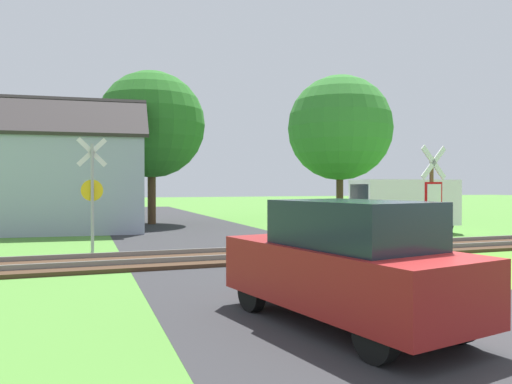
# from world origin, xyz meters

# --- Properties ---
(ground_plane) EXTENTS (160.00, 160.00, 0.00)m
(ground_plane) POSITION_xyz_m (0.00, 0.00, 0.00)
(ground_plane) COLOR #4C8433
(road_asphalt) EXTENTS (6.69, 80.00, 0.01)m
(road_asphalt) POSITION_xyz_m (0.00, 2.00, 0.00)
(road_asphalt) COLOR #2D2D30
(road_asphalt) RESTS_ON ground
(rail_track) EXTENTS (60.00, 2.60, 0.22)m
(rail_track) POSITION_xyz_m (0.00, 7.71, 0.06)
(rail_track) COLOR #422D1E
(rail_track) RESTS_ON ground
(stop_sign_near) EXTENTS (0.87, 0.20, 3.01)m
(stop_sign_near) POSITION_xyz_m (4.02, 5.17, 1.70)
(stop_sign_near) COLOR brown
(stop_sign_near) RESTS_ON ground
(crossing_sign_far) EXTENTS (0.88, 0.16, 3.42)m
(crossing_sign_far) POSITION_xyz_m (-4.11, 10.27, 1.94)
(crossing_sign_far) COLOR #9E9EA5
(crossing_sign_far) RESTS_ON ground
(house) EXTENTS (7.93, 6.33, 5.89)m
(house) POSITION_xyz_m (-5.32, 18.24, 2.19)
(house) COLOR #99A3B7
(house) RESTS_ON ground
(tree_center) EXTENTS (5.49, 5.49, 7.89)m
(tree_center) POSITION_xyz_m (-0.99, 20.80, 5.13)
(tree_center) COLOR #513823
(tree_center) RESTS_ON ground
(tree_far) EXTENTS (6.63, 6.63, 8.97)m
(tree_far) POSITION_xyz_m (11.08, 22.83, 5.64)
(tree_far) COLOR #513823
(tree_far) RESTS_ON ground
(mail_truck) EXTENTS (5.02, 2.19, 2.24)m
(mail_truck) POSITION_xyz_m (8.24, 12.43, 1.24)
(mail_truck) COLOR white
(mail_truck) RESTS_ON ground
(parked_car) EXTENTS (2.42, 4.25, 1.78)m
(parked_car) POSITION_xyz_m (-0.89, 0.92, 0.89)
(parked_car) COLOR maroon
(parked_car) RESTS_ON ground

